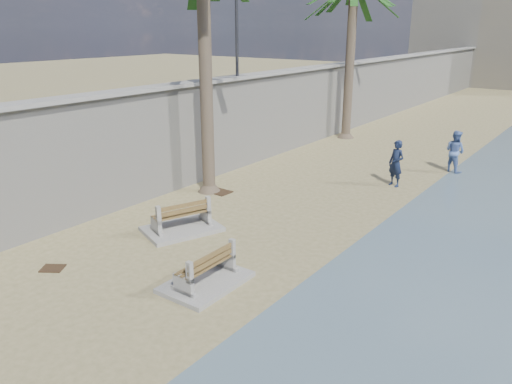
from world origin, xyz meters
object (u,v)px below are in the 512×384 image
Objects in this scene: person_a at (396,160)px; person_b at (455,149)px; bench_near at (206,270)px; bench_far at (181,218)px.

person_b is (1.13, 3.13, -0.04)m from person_a.
bench_far reaches higher than bench_near.
person_a is (3.17, 7.50, 0.58)m from bench_far.
bench_far is at bearing 89.78° from person_b.
person_a is at bearing 86.38° from bench_near.
bench_near is 0.81× the size of bench_far.
bench_far is 1.32× the size of person_b.
person_a reaches higher than person_b.
bench_near is 1.07× the size of person_b.
bench_far is at bearing -91.97° from person_a.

